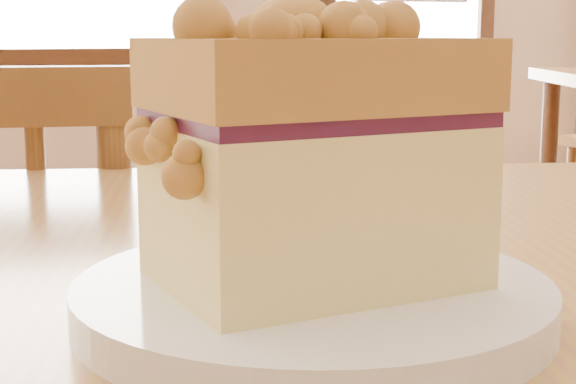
{
  "coord_description": "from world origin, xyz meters",
  "views": [
    {
      "loc": [
        -0.15,
        -0.35,
        0.88
      ],
      "look_at": [
        0.0,
        0.04,
        0.8
      ],
      "focal_mm": 55.0,
      "sensor_mm": 36.0,
      "label": 1
    }
  ],
  "objects": [
    {
      "name": "plate",
      "position": [
        0.0,
        0.01,
        0.76
      ],
      "size": [
        0.22,
        0.22,
        0.02
      ],
      "color": "white",
      "rests_on": "cafe_table_main"
    },
    {
      "name": "cake_slice",
      "position": [
        0.0,
        0.01,
        0.83
      ],
      "size": [
        0.15,
        0.11,
        0.13
      ],
      "rotation": [
        0.0,
        0.0,
        0.09
      ],
      "color": "#E9D184",
      "rests_on": "plate"
    }
  ]
}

